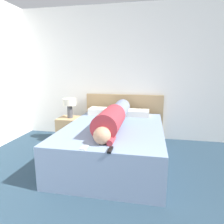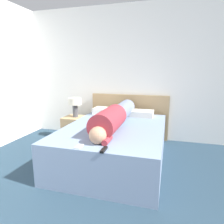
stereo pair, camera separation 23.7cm
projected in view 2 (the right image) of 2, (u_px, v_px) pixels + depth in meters
The scene contains 10 objects.
wall_back at pixel (134, 74), 3.94m from camera, with size 5.64×0.06×2.60m.
bed at pixel (115, 143), 3.06m from camera, with size 1.44×1.97×0.54m.
headboard at pixel (129, 116), 4.07m from camera, with size 1.56×0.04×0.89m.
nightstand at pixel (76, 128), 4.01m from camera, with size 0.45×0.42×0.46m.
table_lamp at pixel (75, 104), 3.91m from camera, with size 0.25×0.25×0.38m.
person_lying at pixel (115, 117), 2.98m from camera, with size 0.33×1.79×0.33m.
pillow_near_headboard at pixel (107, 111), 3.82m from camera, with size 0.48×0.30×0.12m.
pillow_second at pixel (140, 113), 3.64m from camera, with size 0.46×0.30×0.11m.
tv_remote at pixel (104, 150), 2.09m from camera, with size 0.04×0.15×0.02m.
cell_phone at pixel (79, 147), 2.20m from camera, with size 0.06×0.13×0.01m.
Camera 2 is at (0.68, -0.01, 1.38)m, focal length 32.00 mm.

